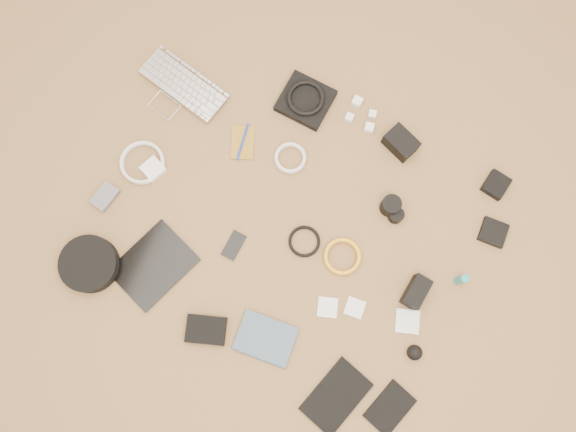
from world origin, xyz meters
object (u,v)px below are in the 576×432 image
at_px(headphone_case, 89,264).
at_px(dslr_camera, 401,143).
at_px(phone, 234,245).
at_px(paperback, 258,359).
at_px(tablet, 154,265).
at_px(laptop, 176,94).

bearing_deg(headphone_case, dslr_camera, 44.74).
xyz_separation_m(phone, paperback, (0.23, -0.32, 0.01)).
height_order(tablet, phone, tablet).
height_order(phone, headphone_case, headphone_case).
relative_size(dslr_camera, phone, 1.16).
relative_size(tablet, phone, 2.64).
relative_size(laptop, paperback, 1.75).
bearing_deg(laptop, dslr_camera, 24.19).
distance_m(dslr_camera, phone, 0.70).
relative_size(headphone_case, paperback, 1.04).
bearing_deg(laptop, paperback, -34.12).
bearing_deg(paperback, phone, 33.33).
height_order(laptop, paperback, laptop).
distance_m(laptop, tablet, 0.64).
relative_size(laptop, tablet, 1.28).
bearing_deg(dslr_camera, phone, -101.84).
distance_m(dslr_camera, paperback, 0.91).
distance_m(tablet, paperback, 0.49).
bearing_deg(phone, laptop, 139.35).
distance_m(dslr_camera, tablet, 0.98).
bearing_deg(tablet, dslr_camera, 71.52).
xyz_separation_m(laptop, headphone_case, (-0.00, -0.69, 0.01)).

